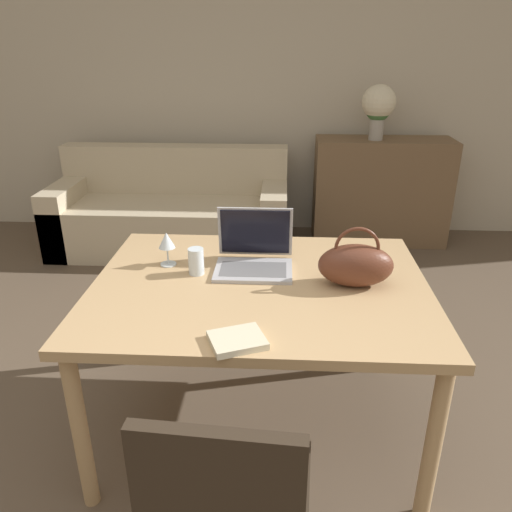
{
  "coord_description": "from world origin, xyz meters",
  "views": [
    {
      "loc": [
        0.19,
        -1.13,
        1.65
      ],
      "look_at": [
        0.09,
        0.7,
        0.85
      ],
      "focal_mm": 35.0,
      "sensor_mm": 36.0,
      "label": 1
    }
  ],
  "objects_px": {
    "handbag": "(356,265)",
    "drinking_glass": "(196,261)",
    "flower_vase": "(379,106)",
    "laptop": "(254,252)",
    "couch": "(172,214)",
    "wine_glass": "(167,242)",
    "chair": "(228,503)"
  },
  "relations": [
    {
      "from": "handbag",
      "to": "drinking_glass",
      "type": "bearing_deg",
      "value": 173.76
    },
    {
      "from": "flower_vase",
      "to": "laptop",
      "type": "bearing_deg",
      "value": -111.87
    },
    {
      "from": "couch",
      "to": "wine_glass",
      "type": "bearing_deg",
      "value": -77.72
    },
    {
      "from": "couch",
      "to": "wine_glass",
      "type": "relative_size",
      "value": 12.61
    },
    {
      "from": "flower_vase",
      "to": "drinking_glass",
      "type": "bearing_deg",
      "value": -116.18
    },
    {
      "from": "chair",
      "to": "wine_glass",
      "type": "relative_size",
      "value": 5.58
    },
    {
      "from": "flower_vase",
      "to": "handbag",
      "type": "bearing_deg",
      "value": -100.97
    },
    {
      "from": "chair",
      "to": "flower_vase",
      "type": "relative_size",
      "value": 1.97
    },
    {
      "from": "chair",
      "to": "wine_glass",
      "type": "bearing_deg",
      "value": 114.06
    },
    {
      "from": "chair",
      "to": "handbag",
      "type": "height_order",
      "value": "handbag"
    },
    {
      "from": "drinking_glass",
      "to": "wine_glass",
      "type": "bearing_deg",
      "value": 149.42
    },
    {
      "from": "laptop",
      "to": "chair",
      "type": "bearing_deg",
      "value": -90.68
    },
    {
      "from": "drinking_glass",
      "to": "flower_vase",
      "type": "xyz_separation_m",
      "value": [
        1.11,
        2.25,
        0.37
      ]
    },
    {
      "from": "wine_glass",
      "to": "handbag",
      "type": "height_order",
      "value": "handbag"
    },
    {
      "from": "chair",
      "to": "drinking_glass",
      "type": "distance_m",
      "value": 1.01
    },
    {
      "from": "wine_glass",
      "to": "handbag",
      "type": "relative_size",
      "value": 0.51
    },
    {
      "from": "couch",
      "to": "drinking_glass",
      "type": "bearing_deg",
      "value": -74.5
    },
    {
      "from": "flower_vase",
      "to": "chair",
      "type": "bearing_deg",
      "value": -105.44
    },
    {
      "from": "chair",
      "to": "handbag",
      "type": "bearing_deg",
      "value": 67.52
    },
    {
      "from": "laptop",
      "to": "flower_vase",
      "type": "height_order",
      "value": "flower_vase"
    },
    {
      "from": "drinking_glass",
      "to": "wine_glass",
      "type": "distance_m",
      "value": 0.17
    },
    {
      "from": "chair",
      "to": "laptop",
      "type": "height_order",
      "value": "laptop"
    },
    {
      "from": "laptop",
      "to": "couch",
      "type": "bearing_deg",
      "value": 112.47
    },
    {
      "from": "chair",
      "to": "couch",
      "type": "height_order",
      "value": "chair"
    },
    {
      "from": "drinking_glass",
      "to": "wine_glass",
      "type": "height_order",
      "value": "wine_glass"
    },
    {
      "from": "couch",
      "to": "wine_glass",
      "type": "xyz_separation_m",
      "value": [
        0.43,
        -1.97,
        0.55
      ]
    },
    {
      "from": "laptop",
      "to": "handbag",
      "type": "relative_size",
      "value": 1.1
    },
    {
      "from": "drinking_glass",
      "to": "wine_glass",
      "type": "relative_size",
      "value": 0.75
    },
    {
      "from": "laptop",
      "to": "flower_vase",
      "type": "bearing_deg",
      "value": 68.13
    },
    {
      "from": "laptop",
      "to": "drinking_glass",
      "type": "distance_m",
      "value": 0.26
    },
    {
      "from": "wine_glass",
      "to": "flower_vase",
      "type": "height_order",
      "value": "flower_vase"
    },
    {
      "from": "chair",
      "to": "flower_vase",
      "type": "height_order",
      "value": "flower_vase"
    }
  ]
}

